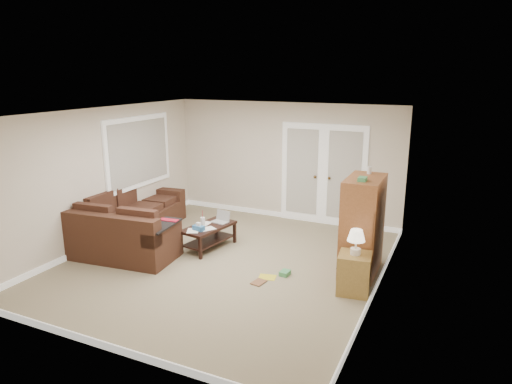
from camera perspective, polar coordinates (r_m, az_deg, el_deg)
The scene contains 17 objects.
floor at distance 7.75m, azimuth -3.97°, elevation -8.86°, with size 5.50×5.50×0.00m, color gray.
ceiling at distance 7.13m, azimuth -4.33°, elevation 9.89°, with size 5.00×5.50×0.02m, color white.
wall_left at distance 8.80m, azimuth -18.57°, elevation 1.84°, with size 0.02×5.50×2.50m, color beige.
wall_right at distance 6.55m, azimuth 15.42°, elevation -2.21°, with size 0.02×5.50×2.50m, color beige.
wall_back at distance 9.78m, azimuth 3.67°, elevation 3.83°, with size 5.00×0.02×2.50m, color beige.
wall_front at distance 5.22m, azimuth -18.94°, elevation -6.83°, with size 5.00×0.02×2.50m, color beige.
baseboards at distance 7.73m, azimuth -3.97°, elevation -8.52°, with size 5.00×5.50×0.10m, color white, non-canonical shape.
french_doors at distance 9.52m, azimuth 8.34°, elevation 2.08°, with size 1.80×0.05×2.13m.
window_left at distance 9.45m, azimuth -14.43°, elevation 4.86°, with size 0.05×1.92×1.42m.
sectional_sofa at distance 8.82m, azimuth -15.37°, elevation -4.03°, with size 2.14×2.87×0.86m.
coffee_table at distance 8.34m, azimuth -5.84°, elevation -5.44°, with size 0.69×1.11×0.71m.
tv_armoire at distance 7.34m, azimuth 13.15°, elevation -4.06°, with size 0.54×0.97×1.66m.
side_cabinet at distance 6.79m, azimuth 12.19°, elevation -9.53°, with size 0.51×0.51×0.96m.
space_heater at distance 9.11m, azimuth 11.70°, elevation -4.45°, with size 0.12×0.10×0.30m, color silver.
floor_magazine at distance 7.24m, azimuth 1.42°, elevation -10.59°, with size 0.26×0.21×0.01m, color yellow.
floor_greenbox at distance 7.31m, azimuth 3.64°, elevation -10.07°, with size 0.13×0.18×0.07m, color #429358.
floor_book at distance 7.10m, azimuth -0.25°, elevation -11.05°, with size 0.17×0.23×0.02m, color brown.
Camera 1 is at (3.45, -6.21, 3.10)m, focal length 32.00 mm.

